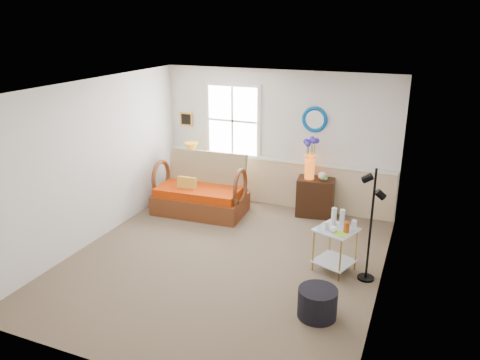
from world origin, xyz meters
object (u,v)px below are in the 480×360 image
at_px(cabinet, 315,197).
at_px(floor_lamp, 371,226).
at_px(lamp_stand, 194,184).
at_px(side_table, 335,250).
at_px(loveseat, 200,185).
at_px(ottoman, 317,303).

xyz_separation_m(cabinet, floor_lamp, (1.21, -1.94, 0.46)).
bearing_deg(lamp_stand, side_table, -28.41).
bearing_deg(loveseat, lamp_stand, 124.73).
relative_size(loveseat, floor_lamp, 1.02).
distance_m(lamp_stand, cabinet, 2.43).
bearing_deg(cabinet, lamp_stand, 176.49).
height_order(cabinet, floor_lamp, floor_lamp).
height_order(lamp_stand, side_table, lamp_stand).
relative_size(lamp_stand, ottoman, 1.38).
xyz_separation_m(loveseat, ottoman, (2.81, -2.38, -0.36)).
xyz_separation_m(loveseat, cabinet, (2.02, 0.68, -0.19)).
distance_m(loveseat, ottoman, 3.69).
xyz_separation_m(lamp_stand, cabinet, (2.43, 0.16, 0.02)).
distance_m(side_table, floor_lamp, 0.68).
height_order(lamp_stand, cabinet, cabinet).
bearing_deg(lamp_stand, floor_lamp, -26.03).
bearing_deg(floor_lamp, cabinet, 132.68).
xyz_separation_m(side_table, floor_lamp, (0.47, -0.06, 0.49)).
height_order(side_table, floor_lamp, floor_lamp).
distance_m(loveseat, side_table, 3.02).
relative_size(loveseat, ottoman, 3.44).
bearing_deg(floor_lamp, side_table, -176.86).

